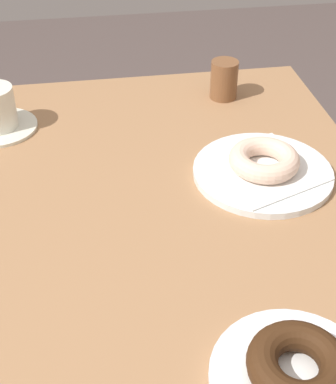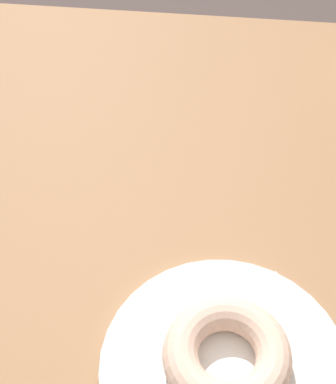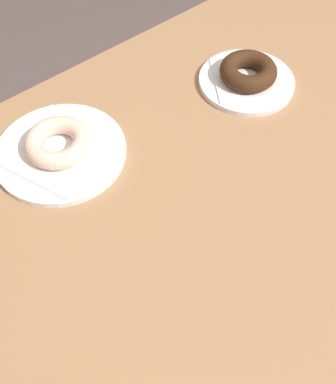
% 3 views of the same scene
% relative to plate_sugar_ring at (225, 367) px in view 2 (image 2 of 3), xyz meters
% --- Properties ---
extents(table, '(1.20, 0.79, 0.72)m').
position_rel_plate_sugar_ring_xyz_m(table, '(-0.20, 0.21, -0.07)').
color(table, '#9A6E49').
rests_on(table, ground_plane).
extents(plate_sugar_ring, '(0.23, 0.23, 0.01)m').
position_rel_plate_sugar_ring_xyz_m(plate_sugar_ring, '(0.00, 0.00, 0.00)').
color(plate_sugar_ring, white).
rests_on(plate_sugar_ring, table).
extents(napkin_sugar_ring, '(0.21, 0.21, 0.00)m').
position_rel_plate_sugar_ring_xyz_m(napkin_sugar_ring, '(0.00, -0.00, 0.01)').
color(napkin_sugar_ring, white).
rests_on(napkin_sugar_ring, plate_sugar_ring).
extents(donut_sugar_ring, '(0.12, 0.12, 0.03)m').
position_rel_plate_sugar_ring_xyz_m(donut_sugar_ring, '(0.00, -0.00, 0.03)').
color(donut_sugar_ring, beige).
rests_on(donut_sugar_ring, napkin_sugar_ring).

